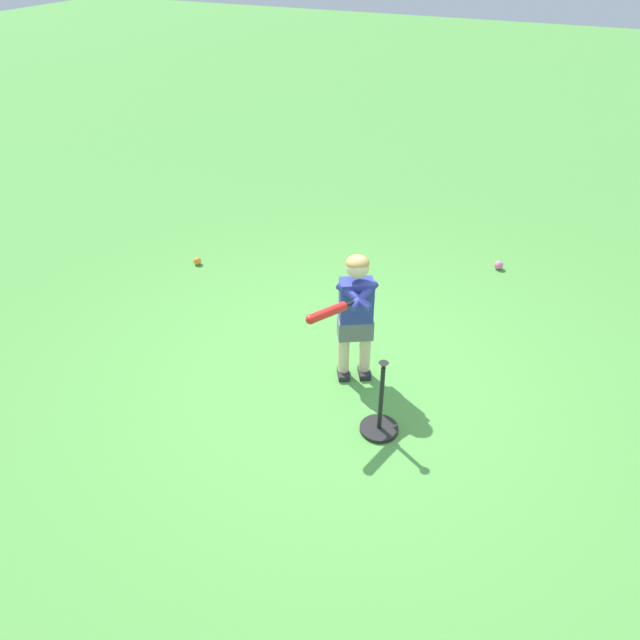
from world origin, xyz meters
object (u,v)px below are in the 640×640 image
at_px(play_ball_far_left, 499,265).
at_px(child_batter, 355,309).
at_px(play_ball_far_right, 197,261).
at_px(batting_tee, 380,420).

bearing_deg(play_ball_far_left, child_batter, 162.39).
height_order(play_ball_far_right, batting_tee, batting_tee).
relative_size(child_batter, play_ball_far_left, 11.70).
bearing_deg(play_ball_far_right, batting_tee, -120.78).
bearing_deg(play_ball_far_right, child_batter, -115.76).
height_order(play_ball_far_left, batting_tee, batting_tee).
bearing_deg(play_ball_far_left, batting_tee, 173.45).
relative_size(child_batter, play_ball_far_right, 13.09).
distance_m(play_ball_far_left, batting_tee, 2.81).
xyz_separation_m(play_ball_far_left, batting_tee, (-2.79, 0.32, 0.06)).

